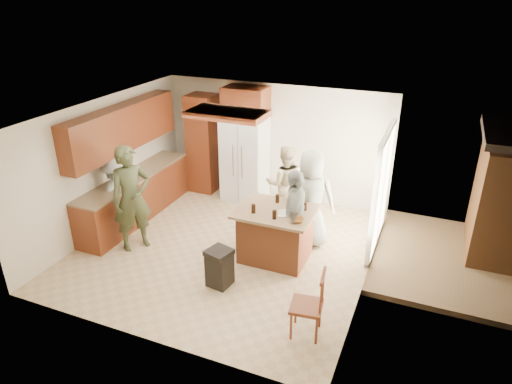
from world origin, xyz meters
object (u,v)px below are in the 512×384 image
at_px(refrigerator, 245,159).
at_px(person_counter, 119,195).
at_px(person_front_left, 132,199).
at_px(person_side_right, 295,217).
at_px(person_behind_left, 285,184).
at_px(person_behind_right, 310,199).
at_px(kitchen_island, 275,234).
at_px(trash_bin, 220,267).
at_px(spindle_chair, 308,306).

bearing_deg(refrigerator, person_counter, -125.31).
height_order(person_front_left, refrigerator, person_front_left).
bearing_deg(person_side_right, person_counter, -96.02).
bearing_deg(person_counter, person_behind_left, -74.52).
relative_size(person_behind_right, person_counter, 1.23).
bearing_deg(person_side_right, person_front_left, -86.91).
relative_size(person_side_right, kitchen_island, 1.31).
bearing_deg(kitchen_island, person_side_right, 12.22).
relative_size(person_front_left, person_behind_right, 1.06).
relative_size(person_front_left, kitchen_island, 1.50).
xyz_separation_m(person_counter, kitchen_island, (3.08, 0.20, -0.26)).
xyz_separation_m(person_side_right, trash_bin, (-0.85, -1.13, -0.52)).
relative_size(person_behind_left, kitchen_island, 1.23).
bearing_deg(person_behind_right, kitchen_island, 50.51).
bearing_deg(trash_bin, kitchen_island, 63.08).
bearing_deg(spindle_chair, trash_bin, 161.08).
relative_size(kitchen_island, trash_bin, 2.03).
distance_m(person_front_left, person_counter, 0.78).
height_order(person_behind_left, refrigerator, refrigerator).
height_order(person_counter, refrigerator, refrigerator).
xyz_separation_m(person_side_right, spindle_chair, (0.75, -1.68, -0.38)).
bearing_deg(spindle_chair, kitchen_island, 123.35).
distance_m(person_front_left, kitchen_island, 2.57).
height_order(person_front_left, person_side_right, person_front_left).
height_order(person_front_left, spindle_chair, person_front_left).
distance_m(person_counter, trash_bin, 2.72).
height_order(person_behind_left, kitchen_island, person_behind_left).
bearing_deg(person_side_right, kitchen_island, -88.29).
bearing_deg(person_front_left, person_behind_left, -12.06).
bearing_deg(person_behind_right, person_front_left, 14.53).
xyz_separation_m(person_front_left, kitchen_island, (2.45, 0.60, -0.49)).
xyz_separation_m(person_behind_left, kitchen_island, (0.32, -1.39, -0.32)).
distance_m(person_behind_left, refrigerator, 1.34).
relative_size(person_side_right, trash_bin, 2.66).
height_order(person_side_right, spindle_chair, person_side_right).
xyz_separation_m(person_front_left, trash_bin, (1.91, -0.46, -0.64)).
xyz_separation_m(person_side_right, person_counter, (-3.40, -0.27, -0.10)).
bearing_deg(person_behind_left, kitchen_island, 81.71).
bearing_deg(trash_bin, person_behind_right, 62.03).
distance_m(person_behind_right, kitchen_island, 0.91).
bearing_deg(refrigerator, person_behind_left, -30.26).
relative_size(refrigerator, spindle_chair, 1.81).
distance_m(person_front_left, person_behind_left, 2.93).
relative_size(person_counter, refrigerator, 0.82).
bearing_deg(person_side_right, refrigerator, -148.71).
xyz_separation_m(person_behind_left, person_side_right, (0.63, -1.33, 0.05)).
bearing_deg(person_counter, trash_bin, -123.27).
distance_m(person_behind_right, refrigerator, 2.32).
height_order(person_behind_right, person_side_right, person_behind_right).
xyz_separation_m(person_front_left, refrigerator, (0.98, 2.67, -0.06)).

